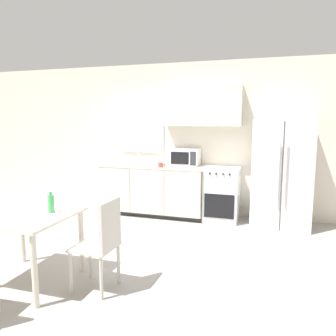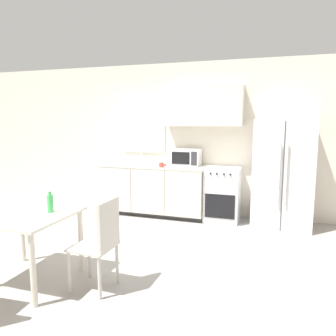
% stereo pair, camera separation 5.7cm
% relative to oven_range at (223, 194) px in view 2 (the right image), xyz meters
% --- Properties ---
extents(ground_plane, '(12.00, 12.00, 0.00)m').
position_rel_oven_range_xyz_m(ground_plane, '(-0.97, -1.82, -0.45)').
color(ground_plane, gray).
extents(wall_back, '(12.00, 0.38, 2.70)m').
position_rel_oven_range_xyz_m(wall_back, '(-0.90, 0.31, 0.98)').
color(wall_back, beige).
rests_on(wall_back, ground_plane).
extents(kitchen_counter, '(1.90, 0.68, 0.90)m').
position_rel_oven_range_xyz_m(kitchen_counter, '(-1.23, -0.02, 0.01)').
color(kitchen_counter, '#333333').
rests_on(kitchen_counter, ground_plane).
extents(oven_range, '(0.56, 0.63, 0.89)m').
position_rel_oven_range_xyz_m(oven_range, '(0.00, 0.00, 0.00)').
color(oven_range, white).
rests_on(oven_range, ground_plane).
extents(refrigerator, '(0.90, 0.73, 1.71)m').
position_rel_oven_range_xyz_m(refrigerator, '(0.94, -0.04, 0.41)').
color(refrigerator, white).
rests_on(refrigerator, ground_plane).
extents(kitchen_sink, '(0.71, 0.41, 0.26)m').
position_rel_oven_range_xyz_m(kitchen_sink, '(-1.56, -0.01, 0.47)').
color(kitchen_sink, '#B7BABC').
rests_on(kitchen_sink, kitchen_counter).
extents(microwave, '(0.49, 0.34, 0.29)m').
position_rel_oven_range_xyz_m(microwave, '(-0.67, 0.11, 0.60)').
color(microwave, silver).
rests_on(microwave, kitchen_counter).
extents(coffee_mug, '(0.12, 0.08, 0.08)m').
position_rel_oven_range_xyz_m(coffee_mug, '(-1.01, -0.25, 0.49)').
color(coffee_mug, '#BF4C3F').
rests_on(coffee_mug, kitchen_counter).
extents(dining_table, '(0.93, 0.89, 0.74)m').
position_rel_oven_range_xyz_m(dining_table, '(-1.62, -2.79, 0.18)').
color(dining_table, beige).
rests_on(dining_table, ground_plane).
extents(dining_chair_side, '(0.41, 0.41, 0.93)m').
position_rel_oven_range_xyz_m(dining_chair_side, '(-0.78, -2.71, 0.09)').
color(dining_chair_side, beige).
rests_on(dining_chair_side, ground_plane).
extents(drink_bottle, '(0.06, 0.06, 0.24)m').
position_rel_oven_range_xyz_m(drink_bottle, '(-1.40, -2.67, 0.39)').
color(drink_bottle, '#3FB259').
rests_on(drink_bottle, dining_table).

